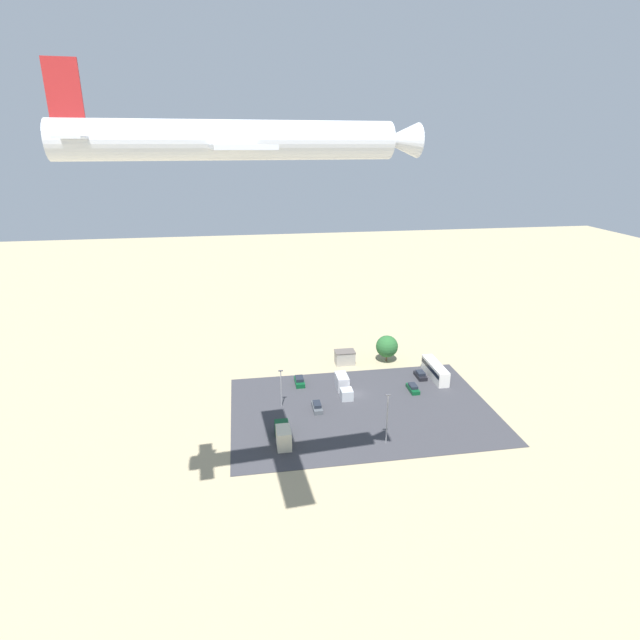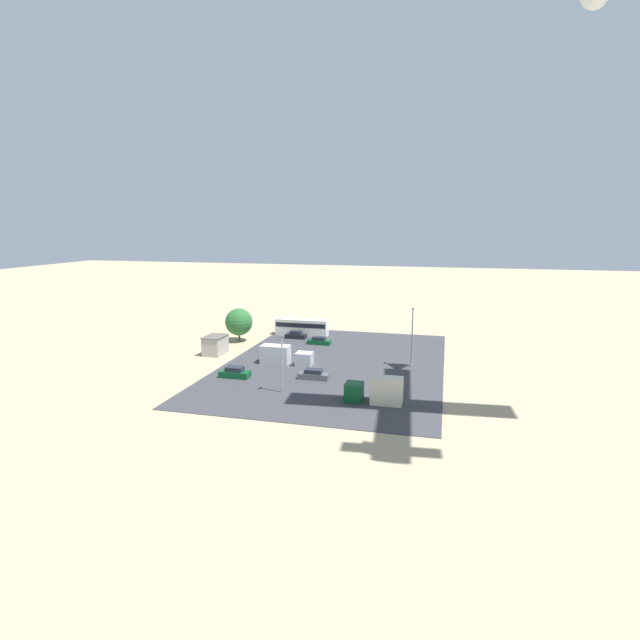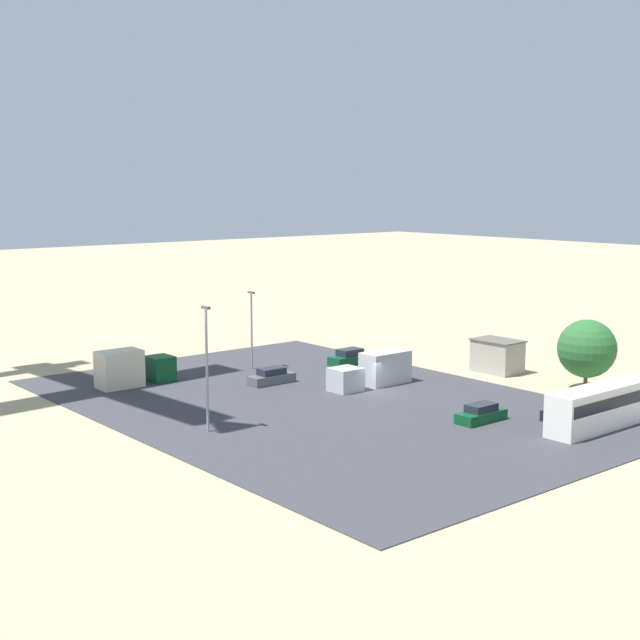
{
  "view_description": "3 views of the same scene",
  "coord_description": "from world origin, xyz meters",
  "px_view_note": "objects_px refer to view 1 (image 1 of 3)",
  "views": [
    {
      "loc": [
        22.28,
        91.68,
        49.89
      ],
      "look_at": [
        11.27,
        23.92,
        25.58
      ],
      "focal_mm": 28.0,
      "sensor_mm": 36.0,
      "label": 1
    },
    {
      "loc": [
        77.36,
        23.77,
        22.55
      ],
      "look_at": [
        -4.87,
        2.86,
        6.33
      ],
      "focal_mm": 28.0,
      "sensor_mm": 36.0,
      "label": 2
    },
    {
      "loc": [
        -57.07,
        54.03,
        18.56
      ],
      "look_at": [
        1.23,
        5.77,
        7.07
      ],
      "focal_mm": 50.0,
      "sensor_mm": 36.0,
      "label": 3
    }
  ],
  "objects_px": {
    "bus": "(435,370)",
    "parked_car_1": "(413,388)",
    "parked_car_3": "(317,407)",
    "parked_truck_1": "(343,385)",
    "parked_car_0": "(420,375)",
    "airplane": "(245,140)",
    "parked_car_2": "(299,381)",
    "parked_truck_0": "(283,435)",
    "shed_building": "(345,357)"
  },
  "relations": [
    {
      "from": "bus",
      "to": "parked_car_0",
      "type": "bearing_deg",
      "value": -4.92
    },
    {
      "from": "parked_truck_0",
      "to": "shed_building",
      "type": "bearing_deg",
      "value": 60.49
    },
    {
      "from": "parked_car_2",
      "to": "parked_truck_1",
      "type": "height_order",
      "value": "parked_truck_1"
    },
    {
      "from": "shed_building",
      "to": "parked_truck_0",
      "type": "bearing_deg",
      "value": 60.49
    },
    {
      "from": "parked_car_0",
      "to": "parked_car_2",
      "type": "relative_size",
      "value": 0.92
    },
    {
      "from": "bus",
      "to": "parked_truck_1",
      "type": "relative_size",
      "value": 1.27
    },
    {
      "from": "bus",
      "to": "parked_car_3",
      "type": "distance_m",
      "value": 30.31
    },
    {
      "from": "parked_car_1",
      "to": "parked_truck_0",
      "type": "xyz_separation_m",
      "value": [
        29.14,
        15.17,
        0.98
      ]
    },
    {
      "from": "parked_truck_0",
      "to": "parked_truck_1",
      "type": "distance_m",
      "value": 22.61
    },
    {
      "from": "parked_car_1",
      "to": "airplane",
      "type": "relative_size",
      "value": 0.13
    },
    {
      "from": "parked_truck_1",
      "to": "airplane",
      "type": "bearing_deg",
      "value": 65.89
    },
    {
      "from": "parked_truck_1",
      "to": "parked_car_0",
      "type": "bearing_deg",
      "value": -169.21
    },
    {
      "from": "parked_car_1",
      "to": "parked_truck_1",
      "type": "xyz_separation_m",
      "value": [
        14.74,
        -2.26,
        0.79
      ]
    },
    {
      "from": "parked_truck_0",
      "to": "parked_car_3",
      "type": "bearing_deg",
      "value": 53.83
    },
    {
      "from": "shed_building",
      "to": "parked_car_2",
      "type": "distance_m",
      "value": 15.08
    },
    {
      "from": "shed_building",
      "to": "parked_car_0",
      "type": "bearing_deg",
      "value": 146.18
    },
    {
      "from": "airplane",
      "to": "parked_car_0",
      "type": "bearing_deg",
      "value": 136.38
    },
    {
      "from": "bus",
      "to": "parked_car_1",
      "type": "height_order",
      "value": "bus"
    },
    {
      "from": "parked_car_2",
      "to": "parked_car_3",
      "type": "distance_m",
      "value": 11.84
    },
    {
      "from": "parked_car_1",
      "to": "parked_car_2",
      "type": "xyz_separation_m",
      "value": [
        23.53,
        -7.0,
        0.09
      ]
    },
    {
      "from": "parked_truck_0",
      "to": "parked_car_1",
      "type": "bearing_deg",
      "value": 27.5
    },
    {
      "from": "bus",
      "to": "parked_car_2",
      "type": "xyz_separation_m",
      "value": [
        30.62,
        -1.5,
        -1.09
      ]
    },
    {
      "from": "parked_car_2",
      "to": "parked_truck_0",
      "type": "distance_m",
      "value": 22.89
    },
    {
      "from": "shed_building",
      "to": "parked_truck_1",
      "type": "bearing_deg",
      "value": 76.7
    },
    {
      "from": "bus",
      "to": "parked_car_1",
      "type": "distance_m",
      "value": 9.05
    },
    {
      "from": "parked_truck_0",
      "to": "parked_car_2",
      "type": "bearing_deg",
      "value": 75.82
    },
    {
      "from": "bus",
      "to": "parked_car_1",
      "type": "relative_size",
      "value": 2.47
    },
    {
      "from": "parked_car_2",
      "to": "parked_truck_0",
      "type": "relative_size",
      "value": 0.62
    },
    {
      "from": "parked_car_2",
      "to": "airplane",
      "type": "relative_size",
      "value": 0.13
    },
    {
      "from": "parked_car_1",
      "to": "parked_truck_1",
      "type": "bearing_deg",
      "value": -8.71
    },
    {
      "from": "parked_car_0",
      "to": "parked_car_3",
      "type": "xyz_separation_m",
      "value": [
        25.24,
        10.44,
        0.01
      ]
    },
    {
      "from": "airplane",
      "to": "parked_truck_1",
      "type": "bearing_deg",
      "value": 151.42
    },
    {
      "from": "parked_truck_0",
      "to": "parked_truck_1",
      "type": "relative_size",
      "value": 0.85
    },
    {
      "from": "bus",
      "to": "parked_car_0",
      "type": "relative_size",
      "value": 2.62
    },
    {
      "from": "parked_car_0",
      "to": "airplane",
      "type": "height_order",
      "value": "airplane"
    },
    {
      "from": "parked_car_0",
      "to": "parked_car_2",
      "type": "bearing_deg",
      "value": 177.45
    },
    {
      "from": "bus",
      "to": "airplane",
      "type": "height_order",
      "value": "airplane"
    },
    {
      "from": "shed_building",
      "to": "parked_car_2",
      "type": "relative_size",
      "value": 1.06
    },
    {
      "from": "bus",
      "to": "airplane",
      "type": "xyz_separation_m",
      "value": [
        40.93,
        45.92,
        48.34
      ]
    },
    {
      "from": "shed_building",
      "to": "parked_car_0",
      "type": "relative_size",
      "value": 1.15
    },
    {
      "from": "shed_building",
      "to": "parked_truck_1",
      "type": "height_order",
      "value": "shed_building"
    },
    {
      "from": "shed_building",
      "to": "bus",
      "type": "xyz_separation_m",
      "value": [
        -18.57,
        10.52,
        0.19
      ]
    },
    {
      "from": "parked_car_0",
      "to": "parked_car_1",
      "type": "xyz_separation_m",
      "value": [
        3.79,
        5.79,
        -0.02
      ]
    },
    {
      "from": "parked_car_3",
      "to": "airplane",
      "type": "distance_m",
      "value": 62.3
    },
    {
      "from": "parked_car_0",
      "to": "parked_truck_1",
      "type": "height_order",
      "value": "parked_truck_1"
    },
    {
      "from": "parked_car_0",
      "to": "parked_car_3",
      "type": "height_order",
      "value": "parked_car_3"
    },
    {
      "from": "parked_truck_1",
      "to": "shed_building",
      "type": "bearing_deg",
      "value": -103.3
    },
    {
      "from": "parked_car_3",
      "to": "bus",
      "type": "bearing_deg",
      "value": -160.4
    },
    {
      "from": "bus",
      "to": "parked_car_0",
      "type": "height_order",
      "value": "bus"
    },
    {
      "from": "parked_truck_1",
      "to": "airplane",
      "type": "xyz_separation_m",
      "value": [
        19.1,
        42.68,
        48.73
      ]
    }
  ]
}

